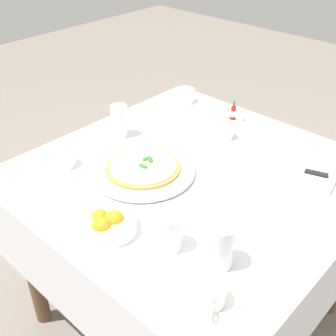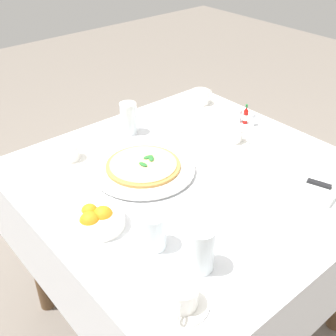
{
  "view_description": "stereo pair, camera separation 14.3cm",
  "coord_description": "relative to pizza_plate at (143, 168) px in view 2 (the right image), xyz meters",
  "views": [
    {
      "loc": [
        -0.75,
        0.93,
        1.55
      ],
      "look_at": [
        0.06,
        0.06,
        0.75
      ],
      "focal_mm": 45.72,
      "sensor_mm": 36.0,
      "label": 1
    },
    {
      "loc": [
        -0.85,
        0.83,
        1.55
      ],
      "look_at": [
        0.06,
        0.06,
        0.75
      ],
      "focal_mm": 45.72,
      "sensor_mm": 36.0,
      "label": 2
    }
  ],
  "objects": [
    {
      "name": "ground_plane",
      "position": [
        -0.12,
        -0.11,
        -0.74
      ],
      "size": [
        8.0,
        8.0,
        0.0
      ],
      "primitive_type": "plane",
      "color": "slate"
    },
    {
      "name": "water_glass_center_back",
      "position": [
        -0.3,
        0.2,
        0.03
      ],
      "size": [
        0.07,
        0.07,
        0.1
      ],
      "color": "white",
      "rests_on": "dining_table"
    },
    {
      "name": "dinner_knife",
      "position": [
        -0.4,
        -0.34,
        0.01
      ],
      "size": [
        0.19,
        0.08,
        0.01
      ],
      "rotation": [
        0.0,
        0.0,
        0.32
      ],
      "color": "silver",
      "rests_on": "napkin_folded"
    },
    {
      "name": "hot_sauce_bottle",
      "position": [
        0.01,
        -0.53,
        0.02
      ],
      "size": [
        0.02,
        0.02,
        0.08
      ],
      "color": "#B7140F",
      "rests_on": "dining_table"
    },
    {
      "name": "coffee_cup_far_right",
      "position": [
        0.23,
        0.15,
        0.02
      ],
      "size": [
        0.13,
        0.13,
        0.06
      ],
      "color": "white",
      "rests_on": "dining_table"
    },
    {
      "name": "pepper_shaker",
      "position": [
        -0.02,
        -0.54,
        0.01
      ],
      "size": [
        0.03,
        0.03,
        0.06
      ],
      "color": "white",
      "rests_on": "dining_table"
    },
    {
      "name": "water_glass_far_left",
      "position": [
        0.25,
        -0.12,
        0.04
      ],
      "size": [
        0.06,
        0.06,
        0.12
      ],
      "color": "white",
      "rests_on": "dining_table"
    },
    {
      "name": "water_glass_near_left",
      "position": [
        -0.44,
        0.16,
        0.04
      ],
      "size": [
        0.07,
        0.07,
        0.13
      ],
      "color": "white",
      "rests_on": "dining_table"
    },
    {
      "name": "citrus_bowl",
      "position": [
        -0.14,
        0.27,
        0.02
      ],
      "size": [
        0.15,
        0.15,
        0.07
      ],
      "color": "white",
      "rests_on": "dining_table"
    },
    {
      "name": "coffee_cup_back_corner",
      "position": [
        0.26,
        -0.51,
        0.02
      ],
      "size": [
        0.13,
        0.13,
        0.07
      ],
      "color": "white",
      "rests_on": "dining_table"
    },
    {
      "name": "napkin_folded",
      "position": [
        -0.4,
        -0.34,
        -0.0
      ],
      "size": [
        0.24,
        0.17,
        0.02
      ],
      "rotation": [
        0.0,
        0.0,
        0.2
      ],
      "color": "white",
      "rests_on": "dining_table"
    },
    {
      "name": "dining_table",
      "position": [
        -0.12,
        -0.11,
        -0.15
      ],
      "size": [
        1.06,
        1.06,
        0.73
      ],
      "color": "white",
      "rests_on": "ground_plane"
    },
    {
      "name": "pizza",
      "position": [
        0.0,
        -0.0,
        0.01
      ],
      "size": [
        0.25,
        0.25,
        0.02
      ],
      "color": "#C68E47",
      "rests_on": "pizza_plate"
    },
    {
      "name": "coffee_cup_left_edge",
      "position": [
        -0.5,
        0.27,
        0.02
      ],
      "size": [
        0.13,
        0.13,
        0.06
      ],
      "color": "white",
      "rests_on": "dining_table"
    },
    {
      "name": "coffee_cup_right_edge",
      "position": [
        -0.06,
        -0.37,
        0.02
      ],
      "size": [
        0.13,
        0.13,
        0.06
      ],
      "color": "white",
      "rests_on": "dining_table"
    },
    {
      "name": "pizza_plate",
      "position": [
        0.0,
        0.0,
        0.0
      ],
      "size": [
        0.35,
        0.35,
        0.02
      ],
      "color": "white",
      "rests_on": "dining_table"
    },
    {
      "name": "salt_shaker",
      "position": [
        0.04,
        -0.52,
        0.01
      ],
      "size": [
        0.03,
        0.03,
        0.06
      ],
      "color": "white",
      "rests_on": "dining_table"
    }
  ]
}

